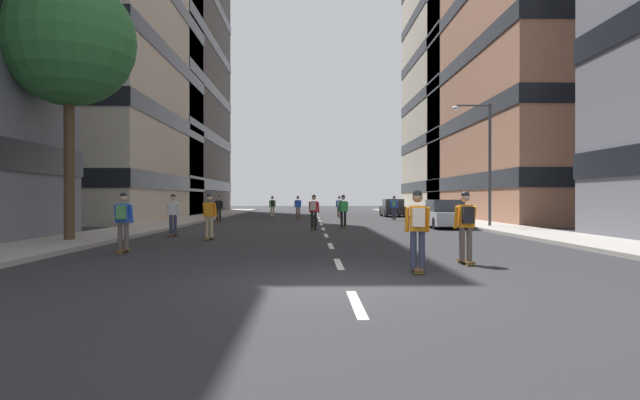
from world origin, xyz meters
name	(u,v)px	position (x,y,z in m)	size (l,w,h in m)	color
ground_plane	(320,223)	(0.00, 24.97, 0.00)	(149.79, 149.79, 0.00)	#28282B
sidewalk_left	(189,220)	(-9.21, 28.09, 0.07)	(2.99, 68.65, 0.14)	#9E9991
sidewalk_right	(449,220)	(9.21, 28.09, 0.07)	(2.99, 68.65, 0.14)	#9E9991
lane_markings	(320,222)	(0.00, 25.50, 0.00)	(0.16, 57.20, 0.01)	silver
building_left_far	(141,71)	(-18.34, 46.89, 14.90)	(15.40, 23.62, 29.61)	#4C4744
building_right_far	(490,37)	(18.34, 46.89, 18.67)	(15.40, 19.75, 37.16)	#B2A893
parked_car_near	(393,208)	(6.51, 36.67, 0.70)	(1.82, 4.40, 1.52)	black
parked_car_mid	(444,215)	(6.51, 18.76, 0.70)	(1.82, 4.40, 1.52)	#B2B7BF
street_tree_near	(69,41)	(-9.21, 9.12, 7.14)	(4.60, 4.60, 9.34)	#4C3823
streetlamp_right	(483,151)	(8.54, 18.54, 4.14)	(2.13, 0.30, 6.50)	#3F3F44
skater_0	(272,205)	(-3.74, 34.25, 1.02)	(0.55, 0.92, 1.78)	brown
skater_1	(298,206)	(-1.62, 32.42, 0.98)	(0.56, 0.92, 1.78)	brown
skater_2	(173,213)	(-6.43, 12.65, 0.98)	(0.55, 0.91, 1.78)	brown
skater_3	(314,210)	(-0.50, 17.15, 1.02)	(0.57, 0.92, 1.78)	brown
skater_4	(394,206)	(5.45, 29.18, 1.02)	(0.57, 0.92, 1.78)	brown
skater_5	(123,218)	(-6.18, 5.78, 1.02)	(0.54, 0.90, 1.78)	brown
skater_6	(209,214)	(-4.57, 10.75, 0.98)	(0.56, 0.92, 1.78)	brown
skater_7	(343,210)	(1.11, 18.93, 0.98)	(0.56, 0.92, 1.78)	brown
skater_8	(466,223)	(3.08, 2.86, 1.02)	(0.54, 0.91, 1.78)	brown
skater_9	(418,226)	(1.62, 1.43, 1.02)	(0.55, 0.92, 1.78)	brown
skater_10	(219,207)	(-6.85, 26.60, 0.98)	(0.54, 0.91, 1.78)	brown
skater_11	(339,205)	(1.71, 34.13, 1.02)	(0.55, 0.91, 1.78)	brown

